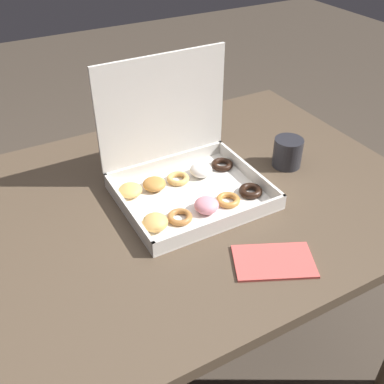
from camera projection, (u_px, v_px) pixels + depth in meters
name	position (u px, v px, depth m)	size (l,w,h in m)	color
ground_plane	(174.00, 373.00, 1.55)	(8.00, 8.00, 0.00)	#42382D
dining_table	(168.00, 231.00, 1.17)	(1.27, 0.87, 0.75)	#4C3D2D
donut_box	(181.00, 167.00, 1.12)	(0.35, 0.31, 0.32)	silver
coffee_mug	(288.00, 152.00, 1.23)	(0.08, 0.08, 0.08)	#232328
paper_napkin	(274.00, 261.00, 0.94)	(0.20, 0.16, 0.01)	#CC4C47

